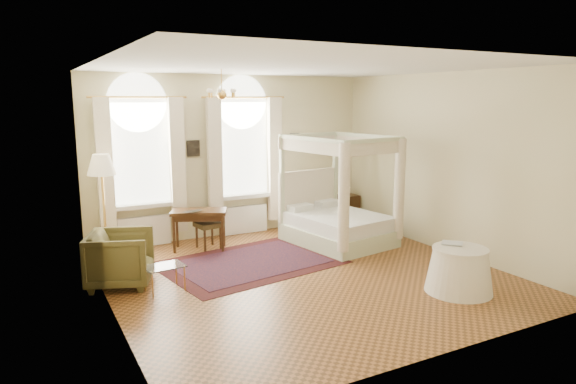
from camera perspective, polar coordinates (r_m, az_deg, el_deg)
name	(u,v)px	position (r m, az deg, el deg)	size (l,w,h in m)	color
ground	(305,275)	(8.43, 1.86, -9.21)	(6.00, 6.00, 0.00)	brown
room_walls	(305,154)	(7.99, 1.94, 4.29)	(6.00, 6.00, 6.00)	beige
window_left	(142,170)	(10.06, -15.95, 2.32)	(1.62, 0.27, 3.29)	silver
window_right	(244,164)	(10.70, -4.89, 3.13)	(1.62, 0.27, 3.29)	silver
chandelier	(222,93)	(8.65, -7.37, 10.82)	(0.51, 0.45, 0.50)	gold
wall_pictures	(237,144)	(10.70, -5.69, 5.29)	(2.54, 0.03, 0.39)	black
canopy_bed	(339,219)	(10.15, 5.66, -3.04)	(1.89, 2.19, 2.13)	beige
nightstand	(347,209)	(11.95, 6.61, -1.84)	(0.44, 0.40, 0.64)	#39230F
nightstand_lamp	(344,184)	(11.78, 6.30, 0.85)	(0.27, 0.27, 0.39)	gold
writing_desk	(199,216)	(9.79, -9.86, -2.63)	(1.14, 0.90, 0.76)	#39230F
laptop	(191,211)	(9.63, -10.69, -2.11)	(0.36, 0.23, 0.03)	black
stool	(208,227)	(9.89, -8.84, -3.82)	(0.50, 0.50, 0.51)	#4A3B20
armchair	(121,259)	(8.27, -18.11, -7.04)	(0.90, 0.93, 0.84)	#4D4521
coffee_table	(164,268)	(7.89, -13.57, -8.23)	(0.61, 0.45, 0.39)	silver
floor_lamp	(102,170)	(9.33, -20.00, 2.29)	(0.49, 0.49, 1.89)	gold
oriental_rug	(250,263)	(9.04, -4.28, -7.83)	(3.24, 2.55, 0.01)	#3A0E0F
side_table	(459,270)	(8.05, 18.49, -8.24)	(0.98, 0.98, 0.67)	white
book	(452,245)	(8.00, 17.73, -5.66)	(0.22, 0.30, 0.03)	black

